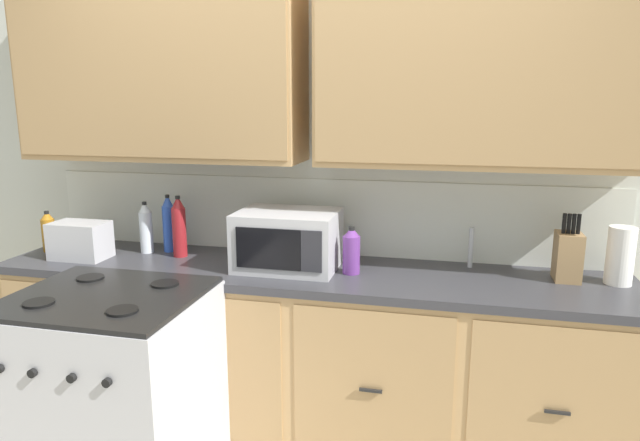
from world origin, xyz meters
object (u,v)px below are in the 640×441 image
object	(u,v)px
bottle_blue	(169,224)
knife_block	(568,256)
toaster	(80,240)
bottle_red	(179,227)
bottle_amber	(48,232)
stove_range	(114,400)
bottle_violet	(351,251)
microwave	(288,240)
paper_towel_roll	(620,256)
bottle_clear	(146,228)

from	to	relation	value
bottle_blue	knife_block	bearing A→B (deg)	-1.28
toaster	bottle_red	size ratio (longest dim) A/B	0.87
bottle_amber	bottle_red	world-z (taller)	bottle_red
bottle_amber	bottle_red	xyz separation A→B (m)	(0.74, 0.07, 0.05)
stove_range	bottle_amber	size ratio (longest dim) A/B	4.28
bottle_blue	stove_range	bearing A→B (deg)	-80.86
knife_block	bottle_red	distance (m)	1.90
knife_block	bottle_violet	size ratio (longest dim) A/B	1.38
microwave	paper_towel_roll	size ratio (longest dim) A/B	1.85
stove_range	bottle_violet	size ratio (longest dim) A/B	4.22
bottle_violet	paper_towel_roll	bearing A→B (deg)	5.70
microwave	toaster	world-z (taller)	microwave
paper_towel_roll	bottle_amber	xyz separation A→B (m)	(-2.85, -0.10, -0.02)
microwave	bottle_violet	size ratio (longest dim) A/B	2.13
toaster	bottle_clear	bearing A→B (deg)	34.01
bottle_red	bottle_violet	bearing A→B (deg)	-5.39
toaster	bottle_amber	distance (m)	0.27
bottle_amber	bottle_clear	xyz separation A→B (m)	(0.53, 0.10, 0.03)
bottle_clear	bottle_violet	distance (m)	1.14
bottle_violet	stove_range	bearing A→B (deg)	-145.93
knife_block	bottle_blue	size ratio (longest dim) A/B	1.00
knife_block	paper_towel_roll	size ratio (longest dim) A/B	1.19
stove_range	bottle_violet	xyz separation A→B (m)	(0.90, 0.61, 0.55)
bottle_clear	bottle_red	bearing A→B (deg)	-7.88
knife_block	bottle_amber	xyz separation A→B (m)	(-2.63, -0.10, -0.01)
microwave	bottle_amber	distance (m)	1.35
bottle_blue	microwave	bearing A→B (deg)	-11.87
microwave	bottle_violet	distance (m)	0.32
stove_range	microwave	world-z (taller)	microwave
paper_towel_roll	bottle_violet	size ratio (longest dim) A/B	1.16
bottle_violet	microwave	bearing A→B (deg)	176.99
microwave	paper_towel_roll	bearing A→B (deg)	3.88
stove_range	knife_block	bearing A→B (deg)	21.36
microwave	knife_block	world-z (taller)	knife_block
microwave	paper_towel_roll	distance (m)	1.50
bottle_amber	bottle_blue	distance (m)	0.65
knife_block	bottle_blue	distance (m)	2.00
bottle_violet	knife_block	bearing A→B (deg)	7.15
bottle_amber	bottle_clear	world-z (taller)	bottle_clear
stove_range	bottle_amber	distance (m)	1.13
paper_towel_roll	bottle_red	size ratio (longest dim) A/B	0.81
stove_range	bottle_violet	distance (m)	1.22
paper_towel_roll	bottle_clear	xyz separation A→B (m)	(-2.32, -0.00, 0.00)
knife_block	bottle_clear	world-z (taller)	knife_block
toaster	bottle_clear	size ratio (longest dim) A/B	1.01
microwave	bottle_amber	world-z (taller)	microwave
toaster	bottle_amber	world-z (taller)	bottle_amber
knife_block	bottle_red	bearing A→B (deg)	-178.96
paper_towel_roll	bottle_clear	distance (m)	2.32
microwave	bottle_amber	size ratio (longest dim) A/B	2.16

